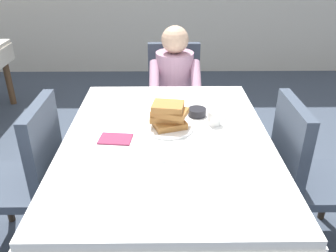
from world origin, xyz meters
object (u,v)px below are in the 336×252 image
object	(u,v)px
chair_right_side	(303,168)
fork_left_of_plate	(135,130)
dining_table_main	(167,151)
chair_diner	(174,92)
spoon_near_edge	(176,162)
diner_person	(175,83)
cup_coffee	(215,118)
bowl_butter	(197,112)
plate_breakfast	(169,127)
breakfast_stack	(168,115)
chair_left_side	(30,170)
knife_right_of_plate	(203,129)

from	to	relation	value
chair_right_side	fork_left_of_plate	size ratio (longest dim) A/B	5.17
dining_table_main	chair_diner	xyz separation A→B (m)	(0.07, 1.17, -0.12)
fork_left_of_plate	spoon_near_edge	xyz separation A→B (m)	(0.22, -0.32, 0.00)
chair_diner	diner_person	size ratio (longest dim) A/B	0.83
dining_table_main	cup_coffee	bearing A→B (deg)	27.57
diner_person	cup_coffee	bearing A→B (deg)	103.09
bowl_butter	spoon_near_edge	distance (m)	0.53
plate_breakfast	chair_diner	bearing A→B (deg)	86.81
diner_person	breakfast_stack	xyz separation A→B (m)	(-0.06, -0.92, 0.16)
dining_table_main	chair_right_side	size ratio (longest dim) A/B	1.64
breakfast_stack	fork_left_of_plate	distance (m)	0.21
breakfast_stack	spoon_near_edge	bearing A→B (deg)	-84.86
bowl_butter	diner_person	bearing A→B (deg)	98.54
breakfast_stack	spoon_near_edge	world-z (taller)	breakfast_stack
diner_person	breakfast_stack	distance (m)	0.93
dining_table_main	chair_right_side	xyz separation A→B (m)	(0.77, 0.00, -0.12)
diner_person	bowl_butter	distance (m)	0.77
chair_right_side	fork_left_of_plate	world-z (taller)	chair_right_side
chair_diner	chair_left_side	bearing A→B (deg)	54.32
diner_person	spoon_near_edge	xyz separation A→B (m)	(-0.03, -1.26, 0.07)
breakfast_stack	bowl_butter	world-z (taller)	breakfast_stack
chair_right_side	bowl_butter	world-z (taller)	chair_right_side
cup_coffee	fork_left_of_plate	distance (m)	0.46
plate_breakfast	cup_coffee	distance (m)	0.27
chair_diner	fork_left_of_plate	bearing A→B (deg)	77.12
knife_right_of_plate	chair_left_side	bearing A→B (deg)	93.63
chair_diner	fork_left_of_plate	distance (m)	1.14
breakfast_stack	chair_right_side	bearing A→B (deg)	-7.17
chair_diner	breakfast_stack	xyz separation A→B (m)	(-0.06, -1.07, 0.29)
dining_table_main	fork_left_of_plate	bearing A→B (deg)	156.68
diner_person	chair_right_side	xyz separation A→B (m)	(0.70, -1.01, -0.14)
cup_coffee	knife_right_of_plate	bearing A→B (deg)	-138.35
spoon_near_edge	chair_diner	bearing A→B (deg)	89.21
chair_left_side	knife_right_of_plate	size ratio (longest dim) A/B	4.65
breakfast_stack	spoon_near_edge	distance (m)	0.35
plate_breakfast	cup_coffee	size ratio (longest dim) A/B	2.48
chair_left_side	breakfast_stack	world-z (taller)	chair_left_side
chair_diner	diner_person	world-z (taller)	diner_person
knife_right_of_plate	spoon_near_edge	world-z (taller)	same
spoon_near_edge	bowl_butter	bearing A→B (deg)	74.74
diner_person	breakfast_stack	world-z (taller)	diner_person
chair_left_side	knife_right_of_plate	xyz separation A→B (m)	(0.97, 0.08, 0.21)
diner_person	knife_right_of_plate	size ratio (longest dim) A/B	5.60
cup_coffee	fork_left_of_plate	bearing A→B (deg)	-171.90
diner_person	cup_coffee	world-z (taller)	diner_person
breakfast_stack	cup_coffee	world-z (taller)	breakfast_stack
chair_left_side	fork_left_of_plate	world-z (taller)	chair_left_side
chair_right_side	fork_left_of_plate	bearing A→B (deg)	-94.67
bowl_butter	breakfast_stack	bearing A→B (deg)	-136.17
knife_right_of_plate	fork_left_of_plate	bearing A→B (deg)	89.05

